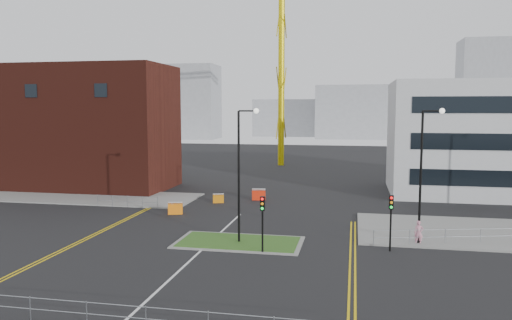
{
  "coord_description": "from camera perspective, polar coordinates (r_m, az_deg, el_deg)",
  "views": [
    {
      "loc": [
        9.6,
        -24.46,
        9.18
      ],
      "look_at": [
        1.82,
        14.92,
        5.0
      ],
      "focal_mm": 35.0,
      "sensor_mm": 36.0,
      "label": 1
    }
  ],
  "objects": [
    {
      "name": "brick_building",
      "position": [
        61.8,
        -20.68,
        3.4
      ],
      "size": [
        24.2,
        10.07,
        14.24
      ],
      "color": "#461911",
      "rests_on": "ground"
    },
    {
      "name": "island_kerb",
      "position": [
        34.57,
        -1.95,
        -9.39
      ],
      "size": [
        8.6,
        4.6,
        0.08
      ],
      "primitive_type": "cube",
      "color": "slate",
      "rests_on": "ground"
    },
    {
      "name": "grass_island",
      "position": [
        34.56,
        -1.95,
        -9.36
      ],
      "size": [
        8.0,
        4.0,
        0.12
      ],
      "primitive_type": "cube",
      "color": "#2D541C",
      "rests_on": "ground"
    },
    {
      "name": "streetlamp_island",
      "position": [
        33.5,
        -1.62,
        -0.51
      ],
      "size": [
        1.46,
        0.36,
        9.18
      ],
      "color": "black",
      "rests_on": "ground"
    },
    {
      "name": "yellow_right_a",
      "position": [
        31.81,
        10.72,
        -10.93
      ],
      "size": [
        0.12,
        20.0,
        0.01
      ],
      "primitive_type": "cube",
      "color": "gold",
      "rests_on": "ground"
    },
    {
      "name": "skyline_d",
      "position": [
        165.43,
        5.09,
        4.82
      ],
      "size": [
        30.0,
        12.0,
        12.0
      ],
      "primitive_type": "cube",
      "color": "gray",
      "rests_on": "ground"
    },
    {
      "name": "barrier_mid",
      "position": [
        48.77,
        -4.32,
        -4.35
      ],
      "size": [
        1.11,
        0.63,
        0.88
      ],
      "color": "orange",
      "rests_on": "ground"
    },
    {
      "name": "skyline_c",
      "position": [
        153.67,
        24.71,
        7.21
      ],
      "size": [
        14.0,
        12.0,
        28.0
      ],
      "primitive_type": "cube",
      "color": "gray",
      "rests_on": "ground"
    },
    {
      "name": "barrier_left",
      "position": [
        44.06,
        -9.2,
        -5.41
      ],
      "size": [
        1.31,
        0.72,
        1.04
      ],
      "color": "orange",
      "rests_on": "ground"
    },
    {
      "name": "pavement_left",
      "position": [
        55.84,
        -21.07,
        -3.86
      ],
      "size": [
        28.0,
        8.0,
        0.12
      ],
      "primitive_type": "cube",
      "color": "slate",
      "rests_on": "ground"
    },
    {
      "name": "skyline_a",
      "position": [
        152.75,
        -7.82,
        6.58
      ],
      "size": [
        18.0,
        12.0,
        22.0
      ],
      "primitive_type": "cube",
      "color": "gray",
      "rests_on": "ground"
    },
    {
      "name": "railing_front",
      "position": [
        22.44,
        -15.73,
        -16.26
      ],
      "size": [
        24.05,
        0.05,
        1.1
      ],
      "color": "gray",
      "rests_on": "ground"
    },
    {
      "name": "skyline_b",
      "position": [
        154.47,
        11.38,
        5.39
      ],
      "size": [
        24.0,
        12.0,
        16.0
      ],
      "primitive_type": "cube",
      "color": "gray",
      "rests_on": "ground"
    },
    {
      "name": "ground",
      "position": [
        27.84,
        -9.94,
        -13.41
      ],
      "size": [
        200.0,
        200.0,
        0.0
      ],
      "primitive_type": "plane",
      "color": "black",
      "rests_on": "ground"
    },
    {
      "name": "traffic_light_island",
      "position": [
        31.65,
        0.74,
        -6.12
      ],
      "size": [
        0.28,
        0.33,
        3.65
      ],
      "color": "black",
      "rests_on": "ground"
    },
    {
      "name": "yellow_left_a",
      "position": [
        40.22,
        -16.86,
        -7.5
      ],
      "size": [
        0.12,
        24.0,
        0.01
      ],
      "primitive_type": "cube",
      "color": "gold",
      "rests_on": "ground"
    },
    {
      "name": "traffic_light_right",
      "position": [
        33.19,
        15.17,
        -5.76
      ],
      "size": [
        0.28,
        0.33,
        3.65
      ],
      "color": "black",
      "rests_on": "ground"
    },
    {
      "name": "centre_line",
      "position": [
        29.61,
        -8.52,
        -12.18
      ],
      "size": [
        0.15,
        30.0,
        0.01
      ],
      "primitive_type": "cube",
      "color": "silver",
      "rests_on": "ground"
    },
    {
      "name": "barrier_right",
      "position": [
        50.08,
        0.32,
        -3.91
      ],
      "size": [
        1.4,
        0.68,
        1.13
      ],
      "color": "red",
      "rests_on": "ground"
    },
    {
      "name": "streetlamp_right_near",
      "position": [
        34.97,
        18.7,
        -0.55
      ],
      "size": [
        1.46,
        0.36,
        9.18
      ],
      "color": "black",
      "rests_on": "ground"
    },
    {
      "name": "pedestrian",
      "position": [
        35.6,
        18.1,
        -7.93
      ],
      "size": [
        0.62,
        0.43,
        1.65
      ],
      "primitive_type": "imported",
      "rotation": [
        0.0,
        0.0,
        -0.05
      ],
      "color": "pink",
      "rests_on": "ground"
    },
    {
      "name": "yellow_right_b",
      "position": [
        31.81,
        11.27,
        -10.94
      ],
      "size": [
        0.12,
        20.0,
        0.01
      ],
      "primitive_type": "cube",
      "color": "gold",
      "rests_on": "ground"
    },
    {
      "name": "railing_left",
      "position": [
        47.94,
        -14.51,
        -4.38
      ],
      "size": [
        6.05,
        0.05,
        1.1
      ],
      "color": "gray",
      "rests_on": "ground"
    },
    {
      "name": "yellow_left_b",
      "position": [
        40.08,
        -16.48,
        -7.54
      ],
      "size": [
        0.12,
        24.0,
        0.01
      ],
      "primitive_type": "cube",
      "color": "gold",
      "rests_on": "ground"
    }
  ]
}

